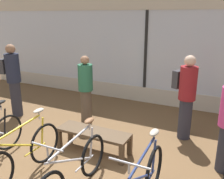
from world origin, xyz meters
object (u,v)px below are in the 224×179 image
customer_near_rack (86,88)px  customer_mid_floor (13,78)px  bicycle_center_left (23,155)px  bicycle_center_right (74,170)px  customer_by_window (186,95)px  display_bench (93,134)px

customer_near_rack → customer_mid_floor: customer_mid_floor is taller
bicycle_center_left → bicycle_center_right: bearing=1.9°
customer_near_rack → customer_by_window: (2.26, 0.18, 0.11)m
bicycle_center_left → bicycle_center_right: 0.93m
customer_near_rack → bicycle_center_left: bearing=-82.9°
customer_near_rack → customer_by_window: bearing=4.5°
bicycle_center_right → bicycle_center_left: bearing=-178.1°
display_bench → customer_by_window: customer_by_window is taller
customer_by_window → bicycle_center_right: bearing=-113.2°
bicycle_center_right → customer_by_window: customer_by_window is taller
customer_near_rack → customer_mid_floor: 1.86m
customer_near_rack → customer_mid_floor: bearing=-164.7°
customer_by_window → customer_mid_floor: size_ratio=0.96×
bicycle_center_left → bicycle_center_right: size_ratio=0.99×
customer_mid_floor → display_bench: bearing=-13.5°
customer_mid_floor → customer_by_window: bearing=9.4°
customer_mid_floor → bicycle_center_left: bearing=-41.1°
display_bench → customer_mid_floor: customer_mid_floor is taller
display_bench → customer_by_window: bearing=42.9°
bicycle_center_left → customer_by_window: (1.98, 2.47, 0.55)m
bicycle_center_left → customer_mid_floor: 2.81m
display_bench → customer_near_rack: (-0.86, 1.12, 0.49)m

